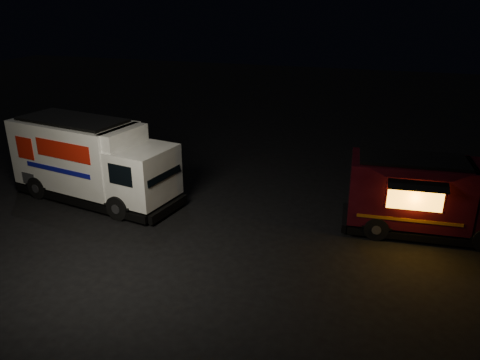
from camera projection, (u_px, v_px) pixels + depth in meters
name	position (u px, v px, depth m)	size (l,w,h in m)	color
ground	(199.00, 229.00, 16.13)	(80.00, 80.00, 0.00)	black
white_truck	(95.00, 161.00, 18.01)	(6.96, 2.38, 3.16)	white
red_truck	(431.00, 197.00, 15.47)	(5.63, 2.07, 2.62)	#3C0B12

